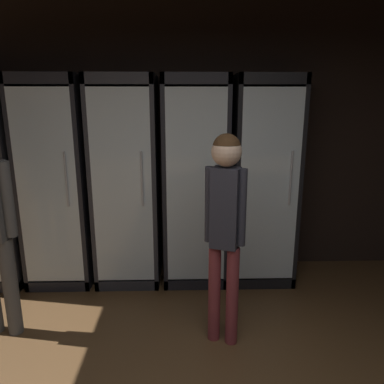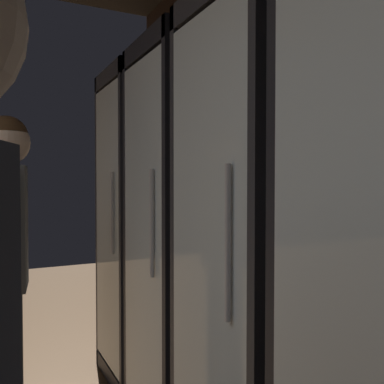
{
  "view_description": "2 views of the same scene",
  "coord_description": "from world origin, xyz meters",
  "px_view_note": "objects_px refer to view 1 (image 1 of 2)",
  "views": [
    {
      "loc": [
        -0.17,
        -0.82,
        1.81
      ],
      "look_at": [
        -0.08,
        2.39,
        0.99
      ],
      "focal_mm": 33.84,
      "sensor_mm": 36.0,
      "label": 1
    },
    {
      "loc": [
        0.59,
        1.68,
        1.32
      ],
      "look_at": [
        -1.4,
        2.67,
        1.26
      ],
      "focal_mm": 38.94,
      "sensor_mm": 36.0,
      "label": 2
    }
  ],
  "objects_px": {
    "cooler_right": "(195,183)",
    "cooler_center": "(128,184)",
    "cooler_far_right": "(261,183)",
    "shopper_near": "(225,214)",
    "cooler_left": "(60,184)"
  },
  "relations": [
    {
      "from": "cooler_right",
      "to": "cooler_far_right",
      "type": "xyz_separation_m",
      "value": [
        0.67,
        0.0,
        -0.0
      ]
    },
    {
      "from": "cooler_center",
      "to": "cooler_left",
      "type": "bearing_deg",
      "value": 179.89
    },
    {
      "from": "shopper_near",
      "to": "cooler_far_right",
      "type": "bearing_deg",
      "value": 65.78
    },
    {
      "from": "cooler_center",
      "to": "cooler_right",
      "type": "distance_m",
      "value": 0.67
    },
    {
      "from": "cooler_center",
      "to": "shopper_near",
      "type": "bearing_deg",
      "value": -52.37
    },
    {
      "from": "cooler_center",
      "to": "cooler_right",
      "type": "bearing_deg",
      "value": -0.05
    },
    {
      "from": "cooler_far_right",
      "to": "shopper_near",
      "type": "relative_size",
      "value": 1.28
    },
    {
      "from": "cooler_right",
      "to": "cooler_far_right",
      "type": "distance_m",
      "value": 0.67
    },
    {
      "from": "cooler_center",
      "to": "shopper_near",
      "type": "xyz_separation_m",
      "value": [
        0.85,
        -1.1,
        0.03
      ]
    },
    {
      "from": "cooler_right",
      "to": "cooler_far_right",
      "type": "bearing_deg",
      "value": 0.01
    },
    {
      "from": "cooler_center",
      "to": "cooler_far_right",
      "type": "height_order",
      "value": "same"
    },
    {
      "from": "cooler_left",
      "to": "cooler_far_right",
      "type": "bearing_deg",
      "value": -0.05
    },
    {
      "from": "cooler_right",
      "to": "cooler_center",
      "type": "bearing_deg",
      "value": 179.95
    },
    {
      "from": "cooler_right",
      "to": "cooler_far_right",
      "type": "height_order",
      "value": "same"
    },
    {
      "from": "cooler_left",
      "to": "cooler_center",
      "type": "xyz_separation_m",
      "value": [
        0.67,
        -0.0,
        -0.0
      ]
    }
  ]
}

